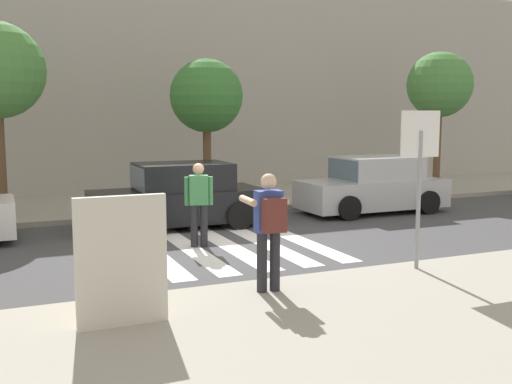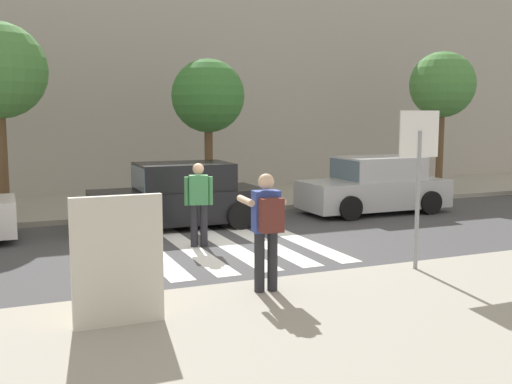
{
  "view_description": "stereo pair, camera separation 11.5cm",
  "coord_description": "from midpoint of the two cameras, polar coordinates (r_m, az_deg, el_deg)",
  "views": [
    {
      "loc": [
        -4.3,
        -11.54,
        2.69
      ],
      "look_at": [
        0.6,
        -0.2,
        1.1
      ],
      "focal_mm": 42.0,
      "sensor_mm": 36.0,
      "label": 1
    },
    {
      "loc": [
        -4.19,
        -11.59,
        2.69
      ],
      "look_at": [
        0.6,
        -0.2,
        1.1
      ],
      "focal_mm": 42.0,
      "sensor_mm": 36.0,
      "label": 2
    }
  ],
  "objects": [
    {
      "name": "crosswalk_stripe_3",
      "position": [
        13.08,
        -0.14,
        -4.52
      ],
      "size": [
        0.44,
        5.2,
        0.01
      ],
      "primitive_type": "cube",
      "color": "silver",
      "rests_on": "ground"
    },
    {
      "name": "pedestrian_crossing",
      "position": [
        12.24,
        -5.74,
        -0.76
      ],
      "size": [
        0.56,
        0.33,
        1.72
      ],
      "color": "#232328",
      "rests_on": "ground"
    },
    {
      "name": "sidewalk_near",
      "position": [
        7.33,
        14.41,
        -13.88
      ],
      "size": [
        60.0,
        6.0,
        0.14
      ],
      "primitive_type": "cube",
      "color": "#9E998C",
      "rests_on": "ground"
    },
    {
      "name": "crosswalk_stripe_0",
      "position": [
        12.35,
        -10.47,
        -5.35
      ],
      "size": [
        0.44,
        5.2,
        0.01
      ],
      "primitive_type": "cube",
      "color": "silver",
      "rests_on": "ground"
    },
    {
      "name": "parked_car_black",
      "position": [
        14.53,
        -7.59,
        -0.5
      ],
      "size": [
        4.1,
        1.92,
        1.55
      ],
      "color": "black",
      "rests_on": "ground"
    },
    {
      "name": "ground_plane",
      "position": [
        12.61,
        -3.14,
        -5.0
      ],
      "size": [
        120.0,
        120.0,
        0.0
      ],
      "primitive_type": "plane",
      "color": "#424244"
    },
    {
      "name": "photographer_with_backpack",
      "position": [
        8.6,
        0.88,
        -2.88
      ],
      "size": [
        0.63,
        0.87,
        1.72
      ],
      "color": "#232328",
      "rests_on": "sidewalk_near"
    },
    {
      "name": "crosswalk_stripe_1",
      "position": [
        12.55,
        -6.9,
        -5.08
      ],
      "size": [
        0.44,
        5.2,
        0.01
      ],
      "primitive_type": "cube",
      "color": "silver",
      "rests_on": "ground"
    },
    {
      "name": "street_tree_east",
      "position": [
        21.26,
        16.94,
        9.66
      ],
      "size": [
        2.19,
        2.19,
        4.65
      ],
      "color": "brown",
      "rests_on": "sidewalk_far"
    },
    {
      "name": "crosswalk_stripe_4",
      "position": [
        13.41,
        3.01,
        -4.23
      ],
      "size": [
        0.44,
        5.2,
        0.01
      ],
      "primitive_type": "cube",
      "color": "silver",
      "rests_on": "ground"
    },
    {
      "name": "crosswalk_stripe_2",
      "position": [
        12.79,
        -3.45,
        -4.8
      ],
      "size": [
        0.44,
        5.2,
        0.01
      ],
      "primitive_type": "cube",
      "color": "silver",
      "rests_on": "ground"
    },
    {
      "name": "advertising_board",
      "position": [
        7.46,
        -13.13,
        -6.44
      ],
      "size": [
        1.1,
        0.11,
        1.6
      ],
      "color": "beige",
      "rests_on": "sidewalk_near"
    },
    {
      "name": "stop_sign",
      "position": [
        10.17,
        15.01,
        3.5
      ],
      "size": [
        0.76,
        0.08,
        2.63
      ],
      "color": "gray",
      "rests_on": "sidewalk_near"
    },
    {
      "name": "sidewalk_far",
      "position": [
        18.26,
        -9.67,
        -1.01
      ],
      "size": [
        60.0,
        4.8,
        0.14
      ],
      "primitive_type": "cube",
      "color": "#9E998C",
      "rests_on": "ground"
    },
    {
      "name": "building_facade_far",
      "position": [
        22.4,
        -12.59,
        9.93
      ],
      "size": [
        56.0,
        4.0,
        7.54
      ],
      "primitive_type": "cube",
      "color": "#ADA89E",
      "rests_on": "ground"
    },
    {
      "name": "street_tree_center",
      "position": [
        17.41,
        -4.93,
        9.03
      ],
      "size": [
        2.1,
        2.1,
        4.15
      ],
      "color": "brown",
      "rests_on": "sidewalk_far"
    },
    {
      "name": "parked_car_silver",
      "position": [
        16.9,
        10.92,
        0.53
      ],
      "size": [
        4.1,
        1.92,
        1.55
      ],
      "color": "#B7BABF",
      "rests_on": "ground"
    }
  ]
}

